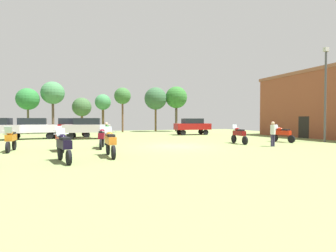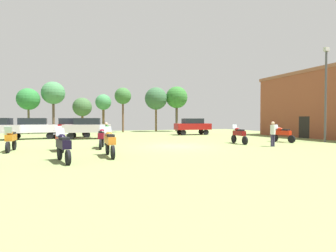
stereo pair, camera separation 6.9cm
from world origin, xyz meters
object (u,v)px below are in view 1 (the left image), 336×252
person_2 (106,132)px  tree_3 (156,99)px  person_1 (273,132)px  motorcycle_2 (283,134)px  tree_2 (103,103)px  tree_4 (123,96)px  motorcycle_5 (60,139)px  tree_6 (176,98)px  tree_1 (53,93)px  tree_5 (28,99)px  lamp_post (325,90)px  motorcycle_8 (239,134)px  car_2 (71,126)px  motorcycle_3 (110,142)px  car_4 (87,127)px  motorcycle_9 (64,146)px  car_5 (33,127)px  tree_7 (82,107)px  car_1 (192,125)px  motorcycle_7 (102,137)px

person_2 → tree_3: size_ratio=0.24×
person_1 → motorcycle_2: bearing=37.3°
tree_2 → tree_4: bearing=-25.3°
motorcycle_5 → tree_6: (16.10, 20.24, 4.65)m
tree_1 → tree_4: (9.36, -0.42, -0.13)m
tree_5 → lamp_post: 33.04m
motorcycle_8 → tree_2: size_ratio=0.39×
tree_1 → tree_4: bearing=-2.6°
car_2 → tree_6: tree_6 is taller
motorcycle_3 → tree_3: size_ratio=0.33×
car_4 → tree_5: (-6.67, 11.33, 3.32)m
car_4 → person_2: size_ratio=2.74×
motorcycle_9 → tree_6: 29.36m
car_2 → person_1: 19.09m
lamp_post → car_5: bearing=151.3°
car_5 → lamp_post: 26.13m
motorcycle_9 → tree_4: bearing=59.6°
tree_1 → tree_7: tree_1 is taller
tree_6 → tree_7: size_ratio=1.42×
tree_3 → tree_5: size_ratio=1.17×
car_1 → lamp_post: bearing=-152.0°
motorcycle_5 → tree_7: bearing=74.4°
motorcycle_2 → tree_7: (-14.75, 22.26, 2.96)m
motorcycle_2 → tree_4: 23.23m
motorcycle_5 → car_2: bearing=77.0°
tree_6 → motorcycle_9: bearing=-123.0°
motorcycle_5 → tree_1: 21.57m
motorcycle_7 → person_1: size_ratio=1.24×
tree_1 → tree_2: size_ratio=1.24×
motorcycle_2 → car_1: bearing=94.7°
person_2 → car_1: bearing=-93.3°
motorcycle_9 → tree_3: bearing=49.4°
motorcycle_7 → car_5: (-5.28, 10.15, 0.45)m
motorcycle_2 → motorcycle_5: bearing=172.5°
person_2 → lamp_post: lamp_post is taller
motorcycle_5 → motorcycle_8: (12.55, -0.08, 0.00)m
person_2 → motorcycle_9: bearing=116.9°
motorcycle_8 → motorcycle_9: (-12.23, -4.00, -0.01)m
tree_5 → tree_6: size_ratio=0.83×
motorcycle_9 → person_1: person_1 is taller
tree_3 → tree_6: 3.32m
tree_3 → motorcycle_2: bearing=-79.7°
motorcycle_2 → car_4: (-14.70, 9.47, 0.46)m
motorcycle_5 → motorcycle_9: motorcycle_5 is taller
tree_3 → motorcycle_7: bearing=-117.3°
tree_1 → tree_7: size_ratio=1.39×
motorcycle_9 → tree_5: (-4.99, 24.56, 3.78)m
tree_6 → car_2: bearing=-150.7°
car_4 → tree_4: 13.34m
car_4 → tree_6: size_ratio=0.63×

